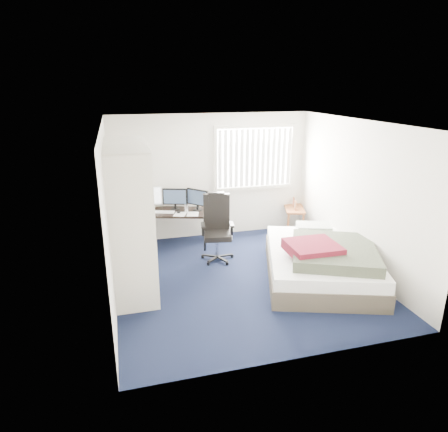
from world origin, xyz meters
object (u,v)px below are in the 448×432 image
at_px(bed, 321,261).
at_px(office_chair, 217,234).
at_px(desk, 172,209).
at_px(nightstand, 294,210).

bearing_deg(bed, office_chair, 140.01).
distance_m(desk, office_chair, 1.13).
bearing_deg(bed, desk, 135.56).
bearing_deg(office_chair, desk, 127.90).
relative_size(office_chair, bed, 0.46).
bearing_deg(nightstand, office_chair, -153.73).
height_order(desk, nightstand, desk).
xyz_separation_m(desk, bed, (2.12, -2.07, -0.43)).
distance_m(office_chair, bed, 1.89).
xyz_separation_m(desk, office_chair, (0.67, -0.86, -0.27)).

